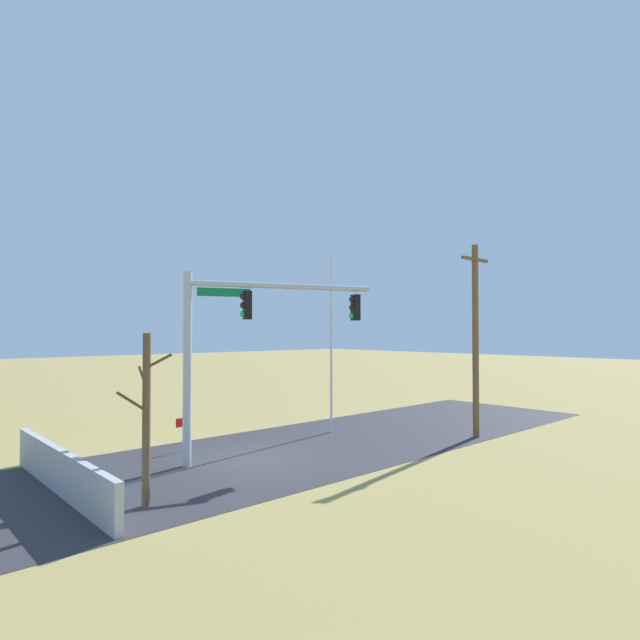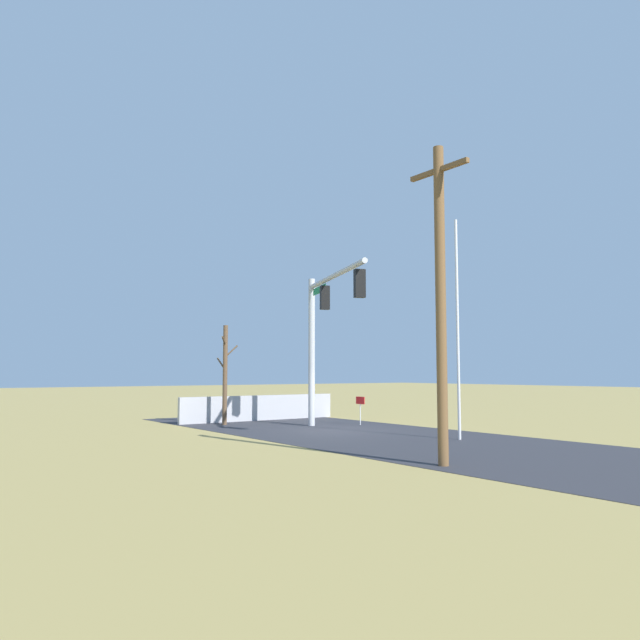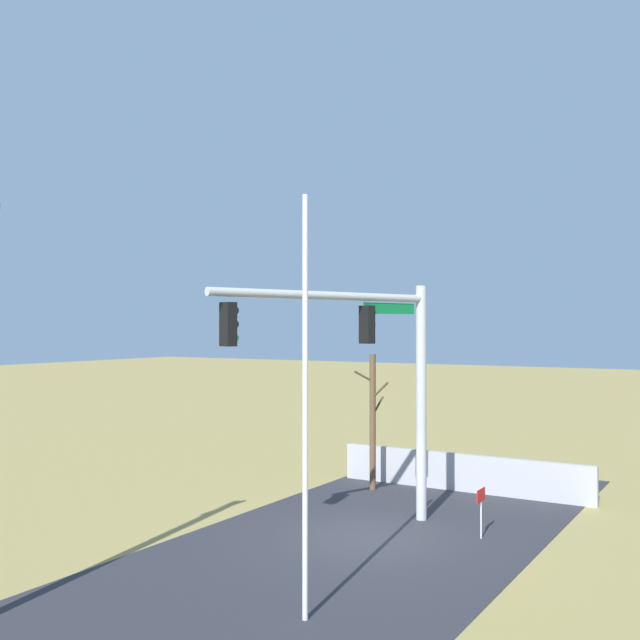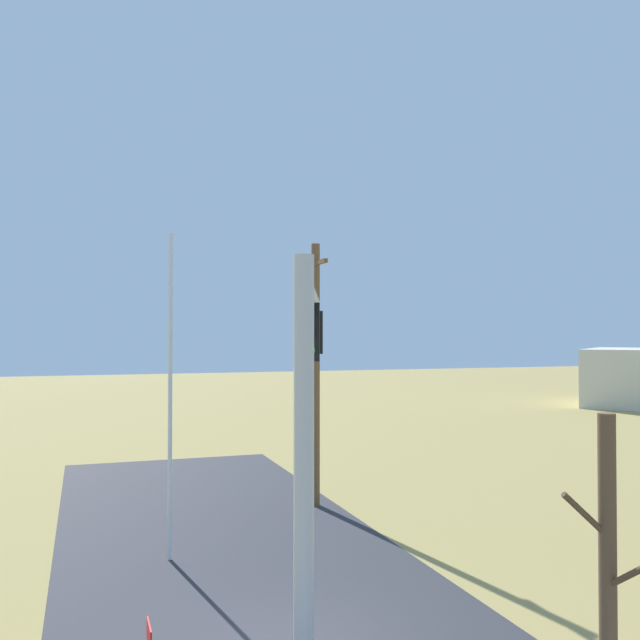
{
  "view_description": "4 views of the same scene",
  "coord_description": "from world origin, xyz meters",
  "px_view_note": "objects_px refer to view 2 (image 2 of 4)",
  "views": [
    {
      "loc": [
        10.29,
        14.69,
        4.36
      ],
      "look_at": [
        -1.87,
        1.39,
        4.77
      ],
      "focal_mm": 28.83,
      "sensor_mm": 36.0,
      "label": 1
    },
    {
      "loc": [
        -19.31,
        14.68,
        2.27
      ],
      "look_at": [
        -1.1,
        1.46,
        4.19
      ],
      "focal_mm": 34.53,
      "sensor_mm": 36.0,
      "label": 2
    },
    {
      "loc": [
        -16.2,
        -8.41,
        5.2
      ],
      "look_at": [
        -1.18,
        0.62,
        5.36
      ],
      "focal_mm": 41.4,
      "sensor_mm": 36.0,
      "label": 3
    },
    {
      "loc": [
        11.19,
        -3.36,
        5.23
      ],
      "look_at": [
        -1.44,
        0.97,
        5.49
      ],
      "focal_mm": 38.89,
      "sensor_mm": 36.0,
      "label": 4
    }
  ],
  "objects_px": {
    "bare_tree": "(225,373)",
    "open_sign": "(360,404)",
    "signal_mast": "(324,319)",
    "utility_pole": "(441,297)",
    "flagpole": "(458,328)"
  },
  "relations": [
    {
      "from": "bare_tree",
      "to": "open_sign",
      "type": "distance_m",
      "value": 6.02
    },
    {
      "from": "signal_mast",
      "to": "open_sign",
      "type": "relative_size",
      "value": 5.25
    },
    {
      "from": "signal_mast",
      "to": "utility_pole",
      "type": "xyz_separation_m",
      "value": [
        -9.33,
        3.25,
        -0.26
      ]
    },
    {
      "from": "flagpole",
      "to": "bare_tree",
      "type": "xyz_separation_m",
      "value": [
        9.94,
        3.7,
        -1.56
      ]
    },
    {
      "from": "bare_tree",
      "to": "open_sign",
      "type": "bearing_deg",
      "value": -126.3
    },
    {
      "from": "flagpole",
      "to": "open_sign",
      "type": "relative_size",
      "value": 6.19
    },
    {
      "from": "signal_mast",
      "to": "open_sign",
      "type": "bearing_deg",
      "value": -72.37
    },
    {
      "from": "flagpole",
      "to": "bare_tree",
      "type": "bearing_deg",
      "value": 20.44
    },
    {
      "from": "utility_pole",
      "to": "open_sign",
      "type": "height_order",
      "value": "utility_pole"
    },
    {
      "from": "utility_pole",
      "to": "bare_tree",
      "type": "bearing_deg",
      "value": -4.57
    },
    {
      "from": "signal_mast",
      "to": "bare_tree",
      "type": "distance_m",
      "value": 5.28
    },
    {
      "from": "signal_mast",
      "to": "utility_pole",
      "type": "height_order",
      "value": "utility_pole"
    },
    {
      "from": "flagpole",
      "to": "open_sign",
      "type": "height_order",
      "value": "flagpole"
    },
    {
      "from": "flagpole",
      "to": "bare_tree",
      "type": "distance_m",
      "value": 10.72
    },
    {
      "from": "flagpole",
      "to": "open_sign",
      "type": "xyz_separation_m",
      "value": [
        6.46,
        -1.03,
        -2.87
      ]
    }
  ]
}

